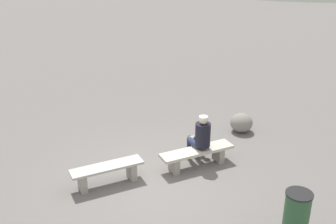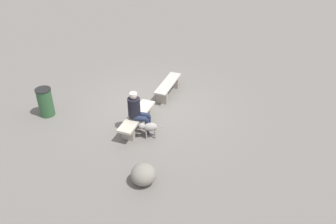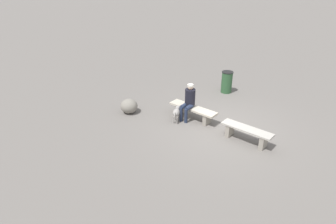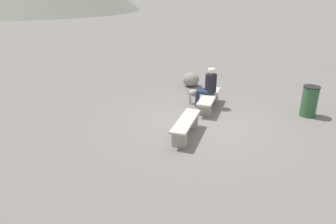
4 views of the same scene
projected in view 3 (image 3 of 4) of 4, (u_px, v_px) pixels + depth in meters
ground at (221, 129)px, 9.81m from camera, size 210.00×210.00×0.06m
bench_left at (246, 133)px, 8.92m from camera, size 1.61×0.45×0.47m
bench_right at (193, 111)px, 10.28m from camera, size 1.81×0.48×0.44m
seated_person at (189, 99)px, 10.12m from camera, size 0.40×0.65×1.27m
dog at (177, 112)px, 10.09m from camera, size 0.41×0.58×0.50m
trash_bin at (227, 82)px, 12.43m from camera, size 0.48×0.48×0.92m
boulder at (129, 106)px, 10.74m from camera, size 0.70×0.70×0.53m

